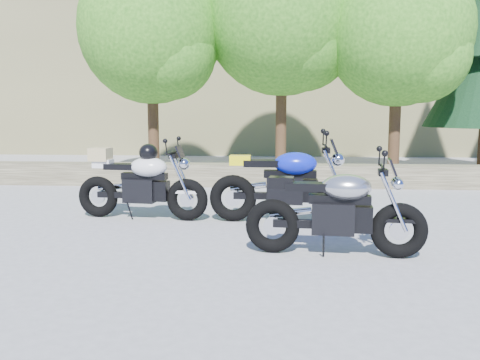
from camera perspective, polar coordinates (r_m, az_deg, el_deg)
name	(u,v)px	position (r m, az deg, el deg)	size (l,w,h in m)	color
ground	(218,250)	(6.78, -2.32, -7.43)	(90.00, 90.00, 0.00)	gray
stone_wall	(245,175)	(12.12, 0.59, 0.53)	(22.00, 0.55, 0.50)	#4D4633
hillside	(316,14)	(35.04, 8.13, 17.09)	(80.00, 30.00, 15.00)	#6B6642
tree_decid_left	(155,33)	(14.11, -9.06, 15.24)	(3.67, 3.67, 5.62)	#382314
tree_decid_mid	(286,17)	(14.22, 4.96, 16.90)	(4.08, 4.08, 6.24)	#382314
tree_decid_right	(403,35)	(13.86, 17.01, 14.57)	(3.54, 3.54, 5.41)	#382314
silver_bike	(336,212)	(6.50, 10.23, -3.39)	(2.17, 0.69, 1.09)	black
white_bike	(141,182)	(8.65, -10.52, -0.23)	(2.18, 0.69, 1.21)	black
blue_bike	(287,185)	(8.27, 5.07, -0.54)	(2.39, 0.76, 1.20)	black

